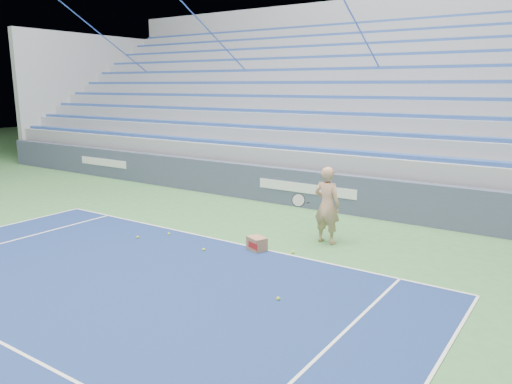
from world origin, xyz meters
TOP-DOWN VIEW (x-y plane):
  - sponsor_barrier at (0.00, 15.88)m, footprint 30.00×0.32m
  - bleachers at (0.00, 21.60)m, footprint 31.00×9.15m
  - tennis_player at (1.97, 13.11)m, footprint 0.94×0.85m
  - ball_box at (0.96, 11.77)m, footprint 0.49×0.44m
  - tennis_ball_0 at (0.03, 11.07)m, footprint 0.07×0.07m
  - tennis_ball_1 at (-1.85, 10.89)m, footprint 0.07×0.07m
  - tennis_ball_2 at (-1.43, 11.50)m, footprint 0.07×0.07m
  - tennis_ball_3 at (2.73, 9.81)m, footprint 0.07×0.07m
  - tennis_ball_4 at (1.73, 12.02)m, footprint 0.07×0.07m

SIDE VIEW (x-z plane):
  - tennis_ball_0 at x=0.03m, z-range 0.00..0.07m
  - tennis_ball_1 at x=-1.85m, z-range 0.00..0.07m
  - tennis_ball_2 at x=-1.43m, z-range 0.00..0.07m
  - tennis_ball_3 at x=2.73m, z-range 0.00..0.07m
  - tennis_ball_4 at x=1.73m, z-range 0.00..0.07m
  - ball_box at x=0.96m, z-range 0.00..0.30m
  - sponsor_barrier at x=0.00m, z-range 0.00..1.10m
  - tennis_player at x=1.97m, z-range 0.00..1.78m
  - bleachers at x=0.00m, z-range -1.29..6.01m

